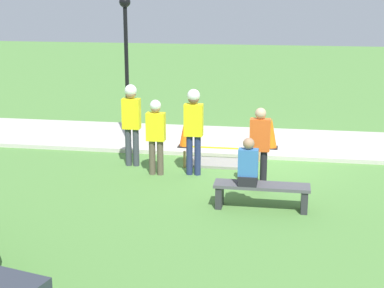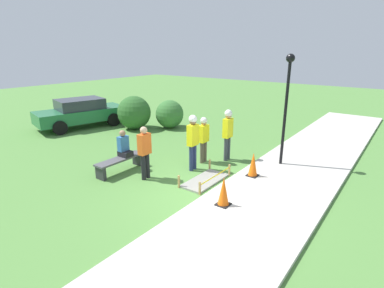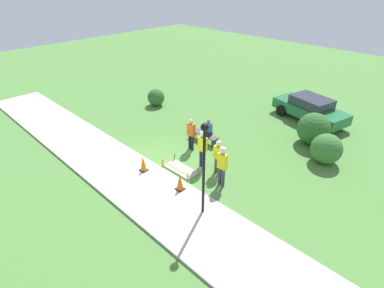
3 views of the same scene
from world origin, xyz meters
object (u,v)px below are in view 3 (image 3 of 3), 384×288
worker_trainee (222,163)px  bystander_in_orange_shirt (191,133)px  worker_supervisor (203,146)px  traffic_cone_far_patch (180,182)px  parked_car_green (310,109)px  person_seated_on_bench (208,129)px  worker_assistant (218,154)px  lamppost_near (204,157)px  traffic_cone_near_patch (143,163)px  park_bench (204,136)px

worker_trainee → bystander_in_orange_shirt: bearing=157.8°
worker_supervisor → worker_trainee: size_ratio=1.00×
worker_supervisor → traffic_cone_far_patch: bearing=-74.6°
worker_supervisor → parked_car_green: (1.26, 8.20, -0.38)m
bystander_in_orange_shirt → person_seated_on_bench: bearing=82.8°
parked_car_green → worker_assistant: bearing=-79.3°
bystander_in_orange_shirt → worker_assistant: bearing=-15.7°
bystander_in_orange_shirt → lamppost_near: (3.57, -3.03, 1.58)m
traffic_cone_near_patch → bystander_in_orange_shirt: bystander_in_orange_shirt is taller
worker_supervisor → bystander_in_orange_shirt: (-1.47, 0.76, -0.19)m
park_bench → parked_car_green: size_ratio=0.37×
worker_trainee → parked_car_green: size_ratio=0.40×
traffic_cone_near_patch → person_seated_on_bench: person_seated_on_bench is taller
worker_assistant → bystander_in_orange_shirt: bystander_in_orange_shirt is taller
worker_supervisor → parked_car_green: worker_supervisor is taller
worker_supervisor → lamppost_near: (2.10, -2.27, 1.38)m
worker_supervisor → traffic_cone_near_patch: bearing=-126.7°
person_seated_on_bench → bystander_in_orange_shirt: bystander_in_orange_shirt is taller
traffic_cone_near_patch → parked_car_green: (2.87, 10.36, 0.29)m
worker_trainee → bystander_in_orange_shirt: 3.21m
traffic_cone_near_patch → bystander_in_orange_shirt: size_ratio=0.45×
person_seated_on_bench → bystander_in_orange_shirt: (-0.14, -1.13, 0.13)m
traffic_cone_near_patch → worker_assistant: worker_assistant is taller
worker_assistant → lamppost_near: bearing=-61.6°
person_seated_on_bench → bystander_in_orange_shirt: size_ratio=0.53×
bystander_in_orange_shirt → worker_supervisor: bearing=-27.5°
worker_assistant → bystander_in_orange_shirt: size_ratio=0.98×
traffic_cone_near_patch → traffic_cone_far_patch: (2.15, 0.21, 0.00)m
worker_trainee → bystander_in_orange_shirt: worker_trainee is taller
person_seated_on_bench → worker_assistant: worker_assistant is taller
person_seated_on_bench → worker_trainee: 3.69m
traffic_cone_far_patch → park_bench: bearing=119.2°
traffic_cone_near_patch → parked_car_green: size_ratio=0.16×
worker_assistant → lamppost_near: size_ratio=0.45×
worker_assistant → traffic_cone_near_patch: bearing=-136.6°
park_bench → bystander_in_orange_shirt: 1.25m
worker_assistant → lamppost_near: (1.29, -2.39, 1.56)m
traffic_cone_near_patch → person_seated_on_bench: bearing=86.0°
parked_car_green → traffic_cone_near_patch: bearing=-91.5°
bystander_in_orange_shirt → parked_car_green: (2.73, 7.44, -0.19)m
person_seated_on_bench → worker_trainee: (2.83, -2.34, 0.32)m
worker_trainee → parked_car_green: bearing=91.6°
person_seated_on_bench → worker_supervisor: 2.33m
person_seated_on_bench → parked_car_green: bearing=67.7°
park_bench → person_seated_on_bench: size_ratio=1.98×
lamppost_near → worker_assistant: bearing=118.4°
traffic_cone_far_patch → worker_supervisor: 2.13m
traffic_cone_near_patch → worker_trainee: (3.11, 1.71, 0.67)m
worker_supervisor → worker_trainee: bearing=-16.6°
traffic_cone_far_patch → parked_car_green: 10.18m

